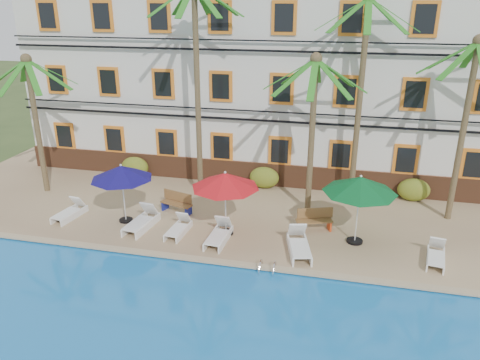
% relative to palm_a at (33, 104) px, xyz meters
% --- Properties ---
extents(ground, '(100.00, 100.00, 0.00)m').
position_rel_palm_a_xyz_m(ground, '(9.77, -3.78, -4.62)').
color(ground, '#384C23').
rests_on(ground, ground).
extents(pool_deck, '(30.00, 12.00, 0.25)m').
position_rel_palm_a_xyz_m(pool_deck, '(9.77, 1.22, -4.50)').
color(pool_deck, tan).
rests_on(pool_deck, ground).
extents(pool_coping, '(30.00, 0.35, 0.06)m').
position_rel_palm_a_xyz_m(pool_coping, '(9.77, -4.68, -4.34)').
color(pool_coping, tan).
rests_on(pool_coping, pool_deck).
extents(hotel_building, '(25.40, 6.44, 10.22)m').
position_rel_palm_a_xyz_m(hotel_building, '(9.77, 6.20, 0.75)').
color(hotel_building, silver).
rests_on(hotel_building, pool_deck).
extents(palm_a, '(4.27, 4.27, 6.70)m').
position_rel_palm_a_xyz_m(palm_a, '(0.00, 0.00, 0.00)').
color(palm_a, brown).
rests_on(palm_a, pool_deck).
extents(palm_b, '(4.27, 4.27, 9.86)m').
position_rel_palm_a_xyz_m(palm_b, '(7.74, 1.10, 1.81)').
color(palm_b, brown).
rests_on(palm_b, pool_deck).
extents(palm_c, '(4.27, 4.27, 7.01)m').
position_rel_palm_a_xyz_m(palm_c, '(12.99, 0.57, 0.18)').
color(palm_c, brown).
rests_on(palm_c, pool_deck).
extents(palm_d, '(4.27, 4.27, 9.31)m').
position_rel_palm_a_xyz_m(palm_d, '(14.88, 2.06, 1.50)').
color(palm_d, brown).
rests_on(palm_d, pool_deck).
extents(palm_e, '(4.27, 4.27, 7.76)m').
position_rel_palm_a_xyz_m(palm_e, '(19.08, 1.15, 0.62)').
color(palm_e, brown).
rests_on(palm_e, pool_deck).
extents(shrub_left, '(1.50, 0.90, 1.10)m').
position_rel_palm_a_xyz_m(shrub_left, '(3.51, 2.82, -3.82)').
color(shrub_left, '#215D1A').
rests_on(shrub_left, pool_deck).
extents(shrub_mid, '(1.50, 0.90, 1.10)m').
position_rel_palm_a_xyz_m(shrub_mid, '(10.57, 2.82, -3.82)').
color(shrub_mid, '#215D1A').
rests_on(shrub_mid, pool_deck).
extents(shrub_right, '(1.50, 0.90, 1.10)m').
position_rel_palm_a_xyz_m(shrub_right, '(17.77, 2.82, -3.82)').
color(shrub_right, '#215D1A').
rests_on(shrub_right, pool_deck).
extents(umbrella_blue, '(2.62, 2.62, 2.62)m').
position_rel_palm_a_xyz_m(umbrella_blue, '(5.41, -2.30, -2.13)').
color(umbrella_blue, black).
rests_on(umbrella_blue, pool_deck).
extents(umbrella_red, '(2.74, 2.74, 2.73)m').
position_rel_palm_a_xyz_m(umbrella_red, '(9.93, -2.45, -2.03)').
color(umbrella_red, black).
rests_on(umbrella_red, pool_deck).
extents(umbrella_green, '(2.86, 2.86, 2.85)m').
position_rel_palm_a_xyz_m(umbrella_green, '(15.09, -1.99, -1.93)').
color(umbrella_green, black).
rests_on(umbrella_green, pool_deck).
extents(lounger_a, '(0.88, 1.82, 0.83)m').
position_rel_palm_a_xyz_m(lounger_a, '(2.86, -2.51, -4.10)').
color(lounger_a, white).
rests_on(lounger_a, pool_deck).
extents(lounger_b, '(0.95, 2.09, 0.96)m').
position_rel_palm_a_xyz_m(lounger_b, '(6.36, -2.73, -4.06)').
color(lounger_b, white).
rests_on(lounger_b, pool_deck).
extents(lounger_c, '(0.70, 1.69, 0.78)m').
position_rel_palm_a_xyz_m(lounger_c, '(8.04, -2.87, -4.12)').
color(lounger_c, white).
rests_on(lounger_c, pool_deck).
extents(lounger_d, '(0.76, 1.92, 0.89)m').
position_rel_palm_a_xyz_m(lounger_d, '(9.82, -3.12, -4.08)').
color(lounger_d, white).
rests_on(lounger_d, pool_deck).
extents(lounger_e, '(1.20, 2.18, 0.97)m').
position_rel_palm_a_xyz_m(lounger_e, '(13.02, -3.28, -4.05)').
color(lounger_e, white).
rests_on(lounger_e, pool_deck).
extents(lounger_f, '(0.87, 1.77, 0.80)m').
position_rel_palm_a_xyz_m(lounger_f, '(17.98, -2.83, -4.11)').
color(lounger_f, white).
rests_on(lounger_f, pool_deck).
extents(bench_left, '(1.57, 0.89, 0.93)m').
position_rel_palm_a_xyz_m(bench_left, '(7.28, -0.89, -3.90)').
color(bench_left, olive).
rests_on(bench_left, pool_deck).
extents(bench_right, '(1.57, 0.93, 0.93)m').
position_rel_palm_a_xyz_m(bench_right, '(13.41, -1.26, -3.90)').
color(bench_right, olive).
rests_on(bench_right, pool_deck).
extents(pool_ladder, '(0.54, 0.74, 0.74)m').
position_rel_palm_a_xyz_m(pool_ladder, '(12.08, -4.78, -4.37)').
color(pool_ladder, silver).
rests_on(pool_ladder, ground).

